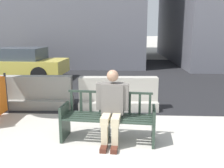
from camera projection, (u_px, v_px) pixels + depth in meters
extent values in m
cube|color=black|center=(119.00, 73.00, 11.89)|extent=(120.00, 12.00, 0.01)
cube|color=#28382D|center=(65.00, 121.00, 4.66)|extent=(0.09, 0.52, 0.66)
cube|color=#28382D|center=(153.00, 126.00, 4.45)|extent=(0.09, 0.52, 0.66)
cube|color=#28382D|center=(108.00, 129.00, 4.58)|extent=(0.07, 0.33, 0.45)
cube|color=#28382D|center=(106.00, 122.00, 4.31)|extent=(1.60, 0.21, 0.02)
cube|color=#28382D|center=(107.00, 120.00, 4.42)|extent=(1.60, 0.21, 0.02)
cube|color=#28382D|center=(108.00, 117.00, 4.53)|extent=(1.60, 0.21, 0.02)
cube|color=#28382D|center=(109.00, 115.00, 4.64)|extent=(1.60, 0.21, 0.02)
cube|color=#28382D|center=(110.00, 113.00, 4.75)|extent=(1.60, 0.21, 0.02)
cube|color=#28382D|center=(110.00, 92.00, 4.68)|extent=(1.60, 0.17, 0.04)
cube|color=#28382D|center=(72.00, 102.00, 4.82)|extent=(0.05, 0.03, 0.38)
cube|color=#28382D|center=(81.00, 102.00, 4.80)|extent=(0.05, 0.03, 0.38)
cube|color=#28382D|center=(91.00, 102.00, 4.77)|extent=(0.05, 0.03, 0.38)
cube|color=#28382D|center=(100.00, 103.00, 4.75)|extent=(0.05, 0.03, 0.38)
cube|color=#28382D|center=(110.00, 103.00, 4.72)|extent=(0.05, 0.03, 0.38)
cube|color=#28382D|center=(120.00, 103.00, 4.70)|extent=(0.05, 0.03, 0.38)
cube|color=#28382D|center=(130.00, 104.00, 4.67)|extent=(0.05, 0.03, 0.38)
cube|color=#28382D|center=(140.00, 104.00, 4.65)|extent=(0.05, 0.03, 0.38)
cube|color=#28382D|center=(150.00, 105.00, 4.62)|extent=(0.05, 0.03, 0.38)
cube|color=#28382D|center=(64.00, 106.00, 4.58)|extent=(0.09, 0.46, 0.03)
cube|color=#28382D|center=(154.00, 109.00, 4.36)|extent=(0.09, 0.46, 0.03)
cube|color=#66605B|center=(113.00, 98.00, 4.52)|extent=(0.42, 0.27, 0.56)
sphere|color=#9E755B|center=(113.00, 76.00, 4.41)|extent=(0.21, 0.21, 0.21)
cube|color=#C6B793|center=(106.00, 118.00, 4.38)|extent=(0.18, 0.45, 0.14)
cube|color=#C6B793|center=(116.00, 119.00, 4.36)|extent=(0.18, 0.45, 0.14)
cube|color=#C6B793|center=(105.00, 136.00, 4.27)|extent=(0.12, 0.12, 0.45)
cube|color=#C6B793|center=(115.00, 137.00, 4.25)|extent=(0.12, 0.12, 0.45)
cube|color=#4C2319|center=(104.00, 148.00, 4.23)|extent=(0.13, 0.27, 0.08)
cube|color=#4C2319|center=(114.00, 149.00, 4.21)|extent=(0.13, 0.27, 0.08)
cube|color=#66605B|center=(99.00, 96.00, 4.51)|extent=(0.10, 0.13, 0.48)
cube|color=#66605B|center=(126.00, 97.00, 4.45)|extent=(0.10, 0.13, 0.48)
cube|color=#ADA89E|center=(118.00, 104.00, 6.49)|extent=(2.03, 0.77, 0.24)
cube|color=#ADA89E|center=(118.00, 89.00, 6.40)|extent=(2.01, 0.39, 0.60)
cube|color=gray|center=(35.00, 103.00, 6.64)|extent=(2.03, 0.77, 0.24)
cube|color=gray|center=(34.00, 87.00, 6.55)|extent=(2.01, 0.39, 0.60)
cylinder|color=#2D2D33|center=(6.00, 93.00, 6.06)|extent=(0.05, 0.05, 1.00)
cube|color=#DBC64C|center=(17.00, 66.00, 10.51)|extent=(4.12, 1.89, 0.56)
cube|color=#38424C|center=(20.00, 54.00, 10.39)|extent=(1.96, 1.59, 0.49)
cylinder|color=black|center=(0.00, 68.00, 11.46)|extent=(0.65, 0.25, 0.64)
cylinder|color=black|center=(39.00, 75.00, 9.66)|extent=(0.65, 0.25, 0.64)
cylinder|color=black|center=(53.00, 69.00, 11.24)|extent=(0.65, 0.25, 0.64)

